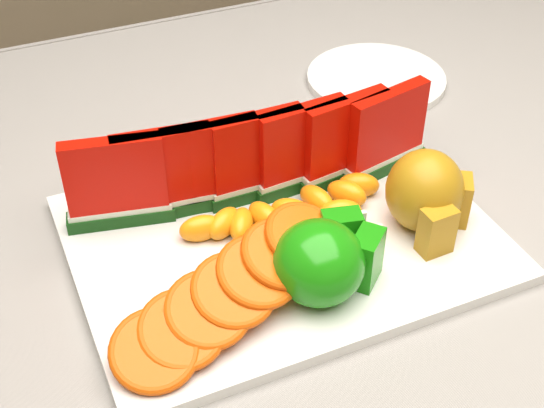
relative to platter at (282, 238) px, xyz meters
name	(u,v)px	position (x,y,z in m)	size (l,w,h in m)	color
table	(243,320)	(-0.04, 0.01, -0.11)	(1.40, 0.90, 0.75)	#4C2C1C
tablecloth	(241,278)	(-0.04, 0.01, -0.05)	(1.53, 1.03, 0.20)	gray
platter	(282,238)	(0.00, 0.00, 0.00)	(0.40, 0.30, 0.01)	silver
apple_cluster	(325,260)	(0.00, -0.08, 0.04)	(0.12, 0.10, 0.08)	#239322
pear_cluster	(427,194)	(0.13, -0.04, 0.04)	(0.10, 0.10, 0.08)	#9B680E
side_plate	(376,79)	(0.24, 0.23, 0.00)	(0.22, 0.22, 0.01)	silver
watermelon_row	(257,159)	(0.00, 0.06, 0.05)	(0.39, 0.07, 0.10)	#0A3D13
orange_fan_front	(234,290)	(-0.08, -0.08, 0.04)	(0.25, 0.14, 0.06)	red
orange_fan_back	(196,166)	(-0.05, 0.12, 0.02)	(0.24, 0.10, 0.04)	red
tangerine_segments	(288,210)	(0.01, 0.02, 0.02)	(0.22, 0.07, 0.03)	#E54A17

